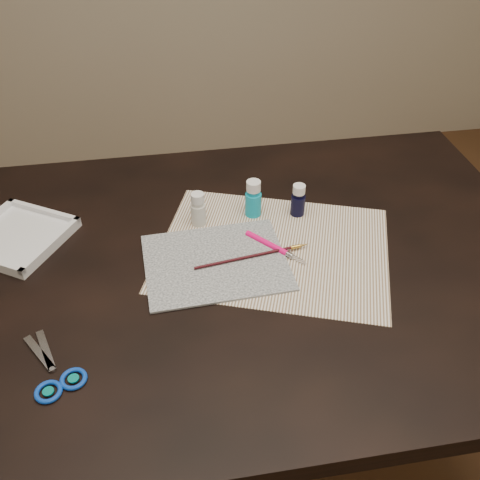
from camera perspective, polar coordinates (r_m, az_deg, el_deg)
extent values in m
cube|color=#422614|center=(1.69, 0.00, -21.81)|extent=(3.50, 3.50, 0.02)
cube|color=black|center=(1.36, 0.00, -13.96)|extent=(1.30, 0.90, 0.75)
cube|color=white|center=(1.11, 3.63, -0.91)|extent=(0.56, 0.49, 0.00)
cube|color=black|center=(1.08, -2.61, -2.36)|extent=(0.29, 0.24, 0.00)
cylinder|color=silver|center=(1.16, -4.49, 3.30)|extent=(0.04, 0.04, 0.08)
cylinder|color=#10A5C7|center=(1.18, 1.43, 4.45)|extent=(0.05, 0.05, 0.09)
cylinder|color=black|center=(1.19, 6.23, 4.25)|extent=(0.04, 0.04, 0.08)
cube|color=white|center=(1.22, -22.69, 0.39)|extent=(0.26, 0.26, 0.02)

